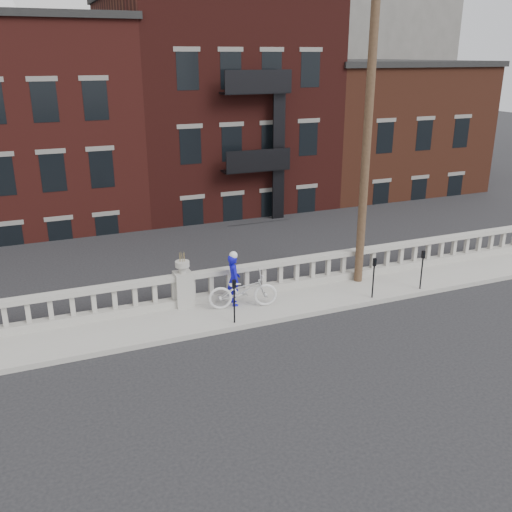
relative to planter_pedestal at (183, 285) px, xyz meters
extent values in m
plane|color=black|center=(0.00, -3.95, -0.83)|extent=(120.00, 120.00, 0.00)
cube|color=#9A988F|center=(0.00, -0.95, -0.76)|extent=(32.00, 2.20, 0.15)
cube|color=#9A988F|center=(0.00, 0.00, -0.56)|extent=(28.00, 0.34, 0.25)
cube|color=#9A988F|center=(0.00, 0.00, 0.27)|extent=(28.00, 0.34, 0.16)
cube|color=#9A988F|center=(0.00, 0.00, -0.13)|extent=(0.55, 0.55, 1.10)
cylinder|color=#9A988F|center=(0.00, 0.00, 0.52)|extent=(0.24, 0.24, 0.20)
cylinder|color=#9A988F|center=(0.00, 0.00, 0.70)|extent=(0.44, 0.44, 0.18)
cube|color=#605E59|center=(0.00, 0.35, -3.26)|extent=(36.00, 0.50, 5.15)
cube|color=black|center=(0.00, 22.00, -6.08)|extent=(80.00, 44.00, 0.50)
cube|color=#595651|center=(-2.00, 4.50, -3.83)|extent=(16.00, 7.00, 4.00)
cube|color=#595651|center=(22.00, 29.00, 3.17)|extent=(14.00, 14.00, 18.00)
cube|color=#4B1915|center=(-4.00, 16.00, 1.17)|extent=(10.00, 14.00, 14.00)
cube|color=black|center=(-4.00, 16.00, 8.32)|extent=(10.30, 14.30, 0.30)
cube|color=#3C1310|center=(6.00, 16.00, 1.92)|extent=(10.00, 14.00, 15.50)
cube|color=#552719|center=(16.00, 16.00, 0.17)|extent=(10.00, 14.00, 12.00)
cube|color=black|center=(16.00, 16.00, 6.32)|extent=(10.30, 14.30, 0.30)
cylinder|color=#422D1E|center=(6.20, -0.35, 4.32)|extent=(0.28, 0.28, 10.00)
cylinder|color=black|center=(1.03, -1.80, -0.13)|extent=(0.05, 0.05, 1.10)
cube|color=black|center=(1.03, -1.80, 0.55)|extent=(0.10, 0.08, 0.26)
cube|color=black|center=(1.03, -1.85, 0.59)|extent=(0.06, 0.01, 0.08)
cylinder|color=black|center=(5.82, -1.80, -0.13)|extent=(0.05, 0.05, 1.10)
cube|color=black|center=(5.82, -1.80, 0.55)|extent=(0.10, 0.08, 0.26)
cube|color=black|center=(5.82, -1.85, 0.59)|extent=(0.06, 0.01, 0.08)
cylinder|color=black|center=(7.73, -1.80, -0.13)|extent=(0.05, 0.05, 1.10)
cube|color=black|center=(7.73, -1.80, 0.55)|extent=(0.10, 0.08, 0.26)
cube|color=black|center=(7.73, -1.85, 0.59)|extent=(0.06, 0.01, 0.08)
imported|color=silver|center=(1.67, -0.87, -0.11)|extent=(2.27, 1.19, 1.13)
imported|color=#0E0BAD|center=(1.48, -0.54, 0.15)|extent=(0.46, 0.64, 1.66)
camera|label=1|loc=(-4.24, -16.10, 6.81)|focal=40.00mm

